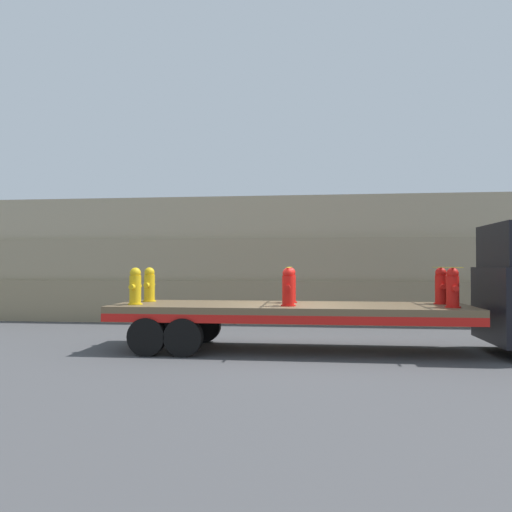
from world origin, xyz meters
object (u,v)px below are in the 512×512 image
fire_hydrant_yellow_near_0 (135,287)px  fire_hydrant_red_near_2 (453,288)px  fire_hydrant_red_near_1 (288,287)px  fire_hydrant_red_far_2 (441,286)px  fire_hydrant_red_far_1 (290,286)px  flatbed_trailer (266,313)px  fire_hydrant_yellow_far_0 (149,285)px

fire_hydrant_yellow_near_0 → fire_hydrant_red_near_2: size_ratio=1.00×
fire_hydrant_yellow_near_0 → fire_hydrant_red_near_1: bearing=0.0°
fire_hydrant_red_near_1 → fire_hydrant_red_near_2: bearing=0.0°
fire_hydrant_red_near_2 → fire_hydrant_red_far_2: size_ratio=1.00×
fire_hydrant_yellow_near_0 → fire_hydrant_red_far_2: size_ratio=1.00×
fire_hydrant_red_far_1 → fire_hydrant_red_far_2: same height
fire_hydrant_yellow_near_0 → fire_hydrant_red_near_2: 7.75m
flatbed_trailer → fire_hydrant_red_far_1: 1.05m
fire_hydrant_red_near_1 → fire_hydrant_red_far_2: (3.87, 1.09, 0.00)m
fire_hydrant_red_near_2 → fire_hydrant_red_far_2: same height
flatbed_trailer → fire_hydrant_red_far_1: size_ratio=9.52×
flatbed_trailer → fire_hydrant_red_far_2: (4.46, 0.55, 0.68)m
fire_hydrant_red_far_1 → fire_hydrant_red_near_2: same height
fire_hydrant_yellow_far_0 → fire_hydrant_red_far_2: bearing=0.0°
fire_hydrant_yellow_near_0 → fire_hydrant_red_near_2: (7.75, 0.00, 0.00)m
fire_hydrant_yellow_near_0 → fire_hydrant_yellow_far_0: (0.00, 1.09, 0.00)m
fire_hydrant_red_near_2 → fire_hydrant_red_far_2: (0.00, 1.09, 0.00)m
fire_hydrant_red_near_2 → fire_hydrant_red_near_1: bearing=180.0°
fire_hydrant_yellow_far_0 → fire_hydrant_red_near_2: 7.82m
flatbed_trailer → fire_hydrant_yellow_far_0: fire_hydrant_yellow_far_0 is taller
fire_hydrant_red_far_2 → fire_hydrant_yellow_near_0: bearing=-172.0°
fire_hydrant_yellow_near_0 → flatbed_trailer: bearing=9.5°
fire_hydrant_red_near_1 → fire_hydrant_red_near_2: same height
fire_hydrant_yellow_far_0 → fire_hydrant_red_near_1: (3.87, -1.09, 0.00)m
fire_hydrant_yellow_far_0 → fire_hydrant_red_near_2: same height
fire_hydrant_red_far_1 → fire_hydrant_red_far_2: bearing=0.0°
fire_hydrant_yellow_near_0 → fire_hydrant_yellow_far_0: bearing=90.0°
fire_hydrant_red_far_1 → fire_hydrant_red_near_2: (3.87, -1.09, 0.00)m
fire_hydrant_red_far_2 → fire_hydrant_red_near_1: bearing=-164.2°
fire_hydrant_yellow_far_0 → fire_hydrant_red_far_2: (7.75, 0.00, 0.00)m
flatbed_trailer → fire_hydrant_yellow_far_0: 3.40m
fire_hydrant_yellow_near_0 → fire_hydrant_red_far_1: size_ratio=1.00×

